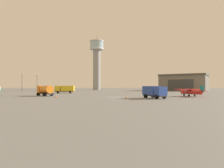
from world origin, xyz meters
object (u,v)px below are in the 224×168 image
(truck_box_yellow, at_px, (65,89))
(light_post_east, at_px, (22,80))
(truck_box_blue, at_px, (154,91))
(truck_fuel_tanker_orange, at_px, (45,90))
(traffic_cone_mid_apron, at_px, (157,93))
(control_tower, at_px, (97,60))
(airplane_red, at_px, (191,91))
(truck_flatbed_black, at_px, (157,90))
(light_post_centre, at_px, (37,81))
(traffic_cone_near_left, at_px, (56,96))
(traffic_cone_near_right, at_px, (126,96))

(truck_box_yellow, relative_size, light_post_east, 0.75)
(truck_box_yellow, bearing_deg, truck_box_blue, 130.99)
(truck_fuel_tanker_orange, distance_m, traffic_cone_mid_apron, 33.69)
(control_tower, distance_m, airplane_red, 81.54)
(truck_flatbed_black, height_order, light_post_centre, light_post_centre)
(control_tower, height_order, truck_fuel_tanker_orange, control_tower)
(control_tower, relative_size, light_post_centre, 4.21)
(truck_box_yellow, xyz_separation_m, traffic_cone_near_left, (5.01, -26.37, -1.27))
(light_post_centre, relative_size, traffic_cone_near_right, 14.17)
(control_tower, distance_m, traffic_cone_near_left, 80.69)
(truck_flatbed_black, distance_m, truck_box_yellow, 37.56)
(traffic_cone_near_right, bearing_deg, control_tower, 100.61)
(truck_flatbed_black, xyz_separation_m, traffic_cone_mid_apron, (-4.23, -19.46, -0.86))
(traffic_cone_near_left, bearing_deg, truck_flatbed_black, 48.99)
(light_post_centre, distance_m, traffic_cone_near_right, 58.76)
(truck_box_blue, relative_size, traffic_cone_near_left, 8.39)
(truck_fuel_tanker_orange, height_order, truck_flatbed_black, truck_fuel_tanker_orange)
(traffic_cone_mid_apron, bearing_deg, truck_fuel_tanker_orange, -164.54)
(control_tower, height_order, truck_box_yellow, control_tower)
(truck_box_blue, xyz_separation_m, light_post_east, (-52.79, 47.03, 3.96))
(control_tower, xyz_separation_m, traffic_cone_mid_apron, (25.23, -61.78, -19.43))
(truck_box_blue, distance_m, traffic_cone_near_left, 22.50)
(truck_box_yellow, relative_size, traffic_cone_mid_apron, 10.65)
(airplane_red, distance_m, light_post_east, 75.33)
(truck_fuel_tanker_orange, distance_m, truck_box_yellow, 18.82)
(truck_fuel_tanker_orange, distance_m, light_post_centre, 40.77)
(airplane_red, relative_size, light_post_east, 0.98)
(traffic_cone_near_left, xyz_separation_m, traffic_cone_near_right, (16.37, 0.77, -0.06))
(control_tower, xyz_separation_m, light_post_east, (-32.26, -33.31, -14.23))
(truck_flatbed_black, xyz_separation_m, truck_box_yellow, (-36.31, -9.62, 0.44))
(airplane_red, height_order, traffic_cone_mid_apron, airplane_red)
(truck_fuel_tanker_orange, bearing_deg, airplane_red, -139.24)
(airplane_red, xyz_separation_m, traffic_cone_near_right, (-17.22, -4.73, -1.04))
(truck_box_yellow, height_order, traffic_cone_mid_apron, truck_box_yellow)
(traffic_cone_near_left, bearing_deg, truck_box_blue, -5.19)
(light_post_east, xyz_separation_m, light_post_centre, (7.50, -0.80, -0.45))
(truck_flatbed_black, bearing_deg, control_tower, 146.17)
(truck_box_blue, bearing_deg, traffic_cone_near_left, -124.51)
(truck_flatbed_black, height_order, truck_box_yellow, truck_box_yellow)
(truck_box_yellow, relative_size, traffic_cone_near_right, 11.73)
(truck_fuel_tanker_orange, distance_m, traffic_cone_near_left, 9.36)
(truck_fuel_tanker_orange, bearing_deg, truck_flatbed_black, -98.44)
(control_tower, bearing_deg, light_post_east, -134.08)
(traffic_cone_mid_apron, bearing_deg, traffic_cone_near_right, -124.18)
(truck_flatbed_black, xyz_separation_m, truck_box_blue, (-8.93, -38.03, 0.38))
(truck_box_yellow, distance_m, traffic_cone_near_right, 33.38)
(control_tower, height_order, light_post_centre, control_tower)
(truck_flatbed_black, height_order, light_post_east, light_post_east)
(control_tower, bearing_deg, truck_box_blue, -75.66)
(truck_flatbed_black, relative_size, light_post_centre, 0.85)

